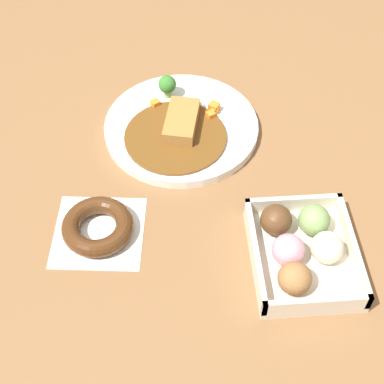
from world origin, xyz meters
name	(u,v)px	position (x,y,z in m)	size (l,w,h in m)	color
ground_plane	(179,186)	(0.00, 0.00, 0.00)	(1.60, 1.60, 0.00)	brown
curry_plate	(181,126)	(-0.13, 0.01, 0.01)	(0.29, 0.29, 0.07)	white
donut_box	(301,249)	(0.16, 0.18, 0.03)	(0.19, 0.16, 0.06)	beige
chocolate_ring_donut	(98,227)	(0.09, -0.14, 0.02)	(0.16, 0.16, 0.03)	white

